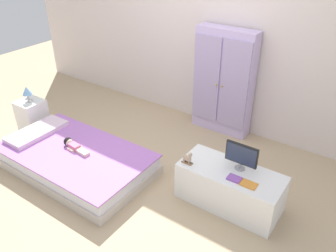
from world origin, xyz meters
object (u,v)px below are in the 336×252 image
object	(u,v)px
table_lamp	(27,91)
tv_stand	(230,187)
doll	(72,145)
wardrobe	(224,82)
nightstand	(33,116)
book_orange	(249,184)
tv_monitor	(241,155)
rocking_horse_toy	(188,158)
bed	(76,160)
book_purple	(234,178)

from	to	relation	value
table_lamp	tv_stand	distance (m)	2.81
doll	wardrobe	xyz separation A→B (m)	(0.99, 1.69, 0.41)
wardrobe	tv_stand	size ratio (longest dim) A/B	1.38
nightstand	book_orange	size ratio (longest dim) A/B	3.02
doll	tv_monitor	xyz separation A→B (m)	(1.79, 0.51, 0.28)
doll	rocking_horse_toy	bearing A→B (deg)	12.58
bed	tv_stand	bearing A→B (deg)	15.64
tv_stand	book_orange	bearing A→B (deg)	-25.12
book_orange	tv_monitor	bearing A→B (deg)	133.36
book_purple	book_orange	size ratio (longest dim) A/B	0.88
wardrobe	tv_monitor	bearing A→B (deg)	-56.12
table_lamp	rocking_horse_toy	size ratio (longest dim) A/B	1.55
bed	book_orange	bearing A→B (deg)	11.02
tv_monitor	book_orange	world-z (taller)	tv_monitor
rocking_horse_toy	book_orange	distance (m)	0.62
tv_stand	book_purple	xyz separation A→B (m)	(0.07, -0.10, 0.21)
nightstand	rocking_horse_toy	distance (m)	2.39
tv_stand	bed	bearing A→B (deg)	-164.36
nightstand	wardrobe	size ratio (longest dim) A/B	0.32
table_lamp	book_orange	world-z (taller)	table_lamp
doll	tv_stand	bearing A→B (deg)	14.04
wardrobe	rocking_horse_toy	bearing A→B (deg)	-76.08
tv_stand	tv_monitor	xyz separation A→B (m)	(0.05, 0.08, 0.36)
bed	table_lamp	size ratio (longest dim) A/B	8.28
doll	nightstand	size ratio (longest dim) A/B	0.90
wardrobe	tv_monitor	size ratio (longest dim) A/B	4.34
tv_monitor	book_purple	distance (m)	0.23
nightstand	rocking_horse_toy	bearing A→B (deg)	1.69
nightstand	book_purple	xyz separation A→B (m)	(2.85, 0.11, 0.19)
bed	doll	xyz separation A→B (m)	(-0.07, 0.03, 0.16)
book_purple	nightstand	bearing A→B (deg)	-177.87
bed	tv_monitor	distance (m)	1.85
tv_monitor	book_orange	size ratio (longest dim) A/B	2.18
table_lamp	wardrobe	xyz separation A→B (m)	(2.03, 1.46, 0.11)
doll	tv_stand	world-z (taller)	tv_stand
tv_stand	wardrobe	bearing A→B (deg)	120.67
bed	table_lamp	world-z (taller)	table_lamp
tv_monitor	rocking_horse_toy	xyz separation A→B (m)	(-0.45, -0.21, -0.09)
tv_stand	rocking_horse_toy	size ratio (longest dim) A/B	7.47
nightstand	book_purple	distance (m)	2.86
nightstand	tv_stand	world-z (taller)	nightstand
doll	book_purple	distance (m)	1.85
book_purple	book_orange	xyz separation A→B (m)	(0.14, 0.00, -0.00)
doll	wardrobe	size ratio (longest dim) A/B	0.29
tv_stand	book_orange	world-z (taller)	book_orange
bed	nightstand	size ratio (longest dim) A/B	3.90
table_lamp	book_orange	size ratio (longest dim) A/B	1.42
nightstand	tv_monitor	distance (m)	2.86
table_lamp	book_purple	xyz separation A→B (m)	(2.85, 0.11, -0.17)
doll	book_purple	world-z (taller)	book_purple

